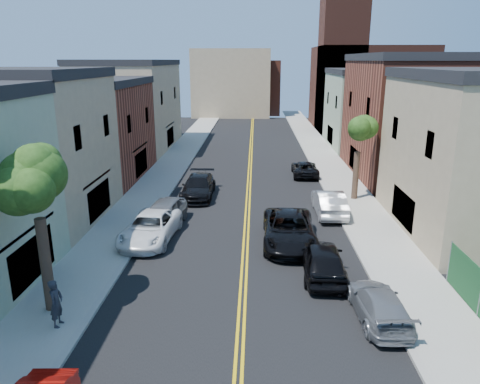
# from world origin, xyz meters

# --- Properties ---
(sidewalk_left) EXTENTS (3.20, 100.00, 0.15)m
(sidewalk_left) POSITION_xyz_m (-7.90, 40.00, 0.07)
(sidewalk_left) COLOR gray
(sidewalk_left) RESTS_ON ground
(sidewalk_right) EXTENTS (3.20, 100.00, 0.15)m
(sidewalk_right) POSITION_xyz_m (7.90, 40.00, 0.07)
(sidewalk_right) COLOR gray
(sidewalk_right) RESTS_ON ground
(curb_left) EXTENTS (0.30, 100.00, 0.15)m
(curb_left) POSITION_xyz_m (-6.15, 40.00, 0.07)
(curb_left) COLOR gray
(curb_left) RESTS_ON ground
(curb_right) EXTENTS (0.30, 100.00, 0.15)m
(curb_right) POSITION_xyz_m (6.15, 40.00, 0.07)
(curb_right) COLOR gray
(curb_right) RESTS_ON ground
(bldg_left_tan_near) EXTENTS (9.00, 10.00, 9.00)m
(bldg_left_tan_near) POSITION_xyz_m (-14.00, 25.00, 4.50)
(bldg_left_tan_near) COLOR #998466
(bldg_left_tan_near) RESTS_ON ground
(bldg_left_brick) EXTENTS (9.00, 12.00, 8.00)m
(bldg_left_brick) POSITION_xyz_m (-14.00, 36.00, 4.00)
(bldg_left_brick) COLOR brown
(bldg_left_brick) RESTS_ON ground
(bldg_left_tan_far) EXTENTS (9.00, 16.00, 9.50)m
(bldg_left_tan_far) POSITION_xyz_m (-14.00, 50.00, 4.75)
(bldg_left_tan_far) COLOR #998466
(bldg_left_tan_far) RESTS_ON ground
(bldg_right_brick) EXTENTS (9.00, 14.00, 10.00)m
(bldg_right_brick) POSITION_xyz_m (14.00, 38.00, 5.00)
(bldg_right_brick) COLOR brown
(bldg_right_brick) RESTS_ON ground
(bldg_right_palegrn) EXTENTS (9.00, 12.00, 8.50)m
(bldg_right_palegrn) POSITION_xyz_m (14.00, 52.00, 4.25)
(bldg_right_palegrn) COLOR gray
(bldg_right_palegrn) RESTS_ON ground
(church) EXTENTS (16.20, 14.20, 22.60)m
(church) POSITION_xyz_m (16.33, 67.07, 7.24)
(church) COLOR #4C2319
(church) RESTS_ON ground
(backdrop_left) EXTENTS (14.00, 8.00, 12.00)m
(backdrop_left) POSITION_xyz_m (-4.00, 82.00, 6.00)
(backdrop_left) COLOR #998466
(backdrop_left) RESTS_ON ground
(backdrop_center) EXTENTS (10.00, 8.00, 10.00)m
(backdrop_center) POSITION_xyz_m (0.00, 86.00, 5.00)
(backdrop_center) COLOR brown
(backdrop_center) RESTS_ON ground
(tree_left_mid) EXTENTS (5.20, 5.20, 9.29)m
(tree_left_mid) POSITION_xyz_m (-7.88, 14.01, 6.58)
(tree_left_mid) COLOR #35241A
(tree_left_mid) RESTS_ON sidewalk_left
(tree_right_far) EXTENTS (4.40, 4.40, 8.03)m
(tree_right_far) POSITION_xyz_m (7.92, 30.01, 5.76)
(tree_right_far) COLOR #35241A
(tree_right_far) RESTS_ON sidewalk_right
(white_pickup) EXTENTS (3.05, 5.88, 1.58)m
(white_pickup) POSITION_xyz_m (-5.50, 21.75, 0.79)
(white_pickup) COLOR white
(white_pickup) RESTS_ON ground
(grey_car_left) EXTENTS (2.64, 5.24, 1.71)m
(grey_car_left) POSITION_xyz_m (-5.16, 23.99, 0.86)
(grey_car_left) COLOR #54575C
(grey_car_left) RESTS_ON ground
(black_car_left) EXTENTS (2.31, 5.65, 1.64)m
(black_car_left) POSITION_xyz_m (-3.80, 30.44, 0.82)
(black_car_left) COLOR black
(black_car_left) RESTS_ON ground
(grey_car_right) EXTENTS (2.03, 4.59, 1.31)m
(grey_car_right) POSITION_xyz_m (5.50, 13.91, 0.66)
(grey_car_right) COLOR slate
(grey_car_right) RESTS_ON ground
(black_car_right) EXTENTS (2.11, 4.95, 1.67)m
(black_car_right) POSITION_xyz_m (3.80, 17.64, 0.83)
(black_car_right) COLOR black
(black_car_right) RESTS_ON ground
(silver_car_right) EXTENTS (1.83, 5.14, 1.69)m
(silver_car_right) POSITION_xyz_m (5.50, 26.73, 0.84)
(silver_car_right) COLOR #ACAEB4
(silver_car_right) RESTS_ON ground
(dark_car_right_far) EXTENTS (2.27, 4.81, 1.33)m
(dark_car_right_far) POSITION_xyz_m (4.98, 37.27, 0.66)
(dark_car_right_far) COLOR black
(dark_car_right_far) RESTS_ON ground
(black_suv_lane) EXTENTS (3.00, 6.30, 1.74)m
(black_suv_lane) POSITION_xyz_m (2.45, 21.50, 0.87)
(black_suv_lane) COLOR black
(black_suv_lane) RESTS_ON ground
(pedestrian_left) EXTENTS (0.48, 0.71, 1.92)m
(pedestrian_left) POSITION_xyz_m (-7.08, 12.80, 1.11)
(pedestrian_left) COLOR #25252C
(pedestrian_left) RESTS_ON sidewalk_left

